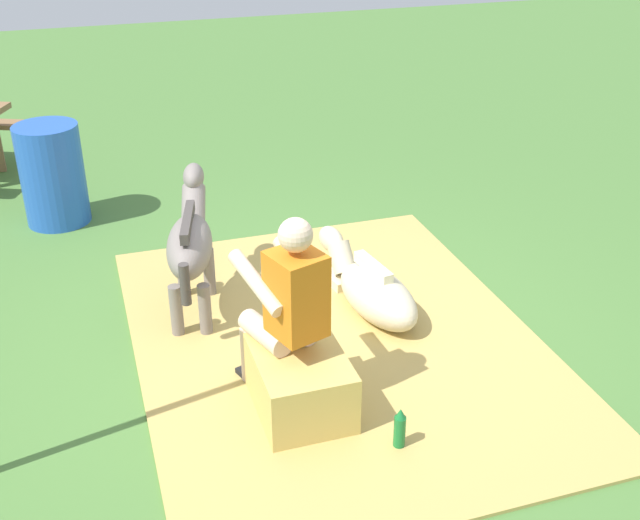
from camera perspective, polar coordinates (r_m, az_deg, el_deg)
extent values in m
plane|color=#4C7A38|center=(5.63, -1.19, -5.53)|extent=(24.00, 24.00, 0.00)
cube|color=tan|center=(5.56, 1.18, -5.89)|extent=(3.60, 2.75, 0.02)
cube|color=tan|center=(4.82, -1.46, -9.01)|extent=(0.70, 0.53, 0.41)
cylinder|color=beige|center=(4.80, -4.03, -5.30)|extent=(0.42, 0.26, 0.14)
cylinder|color=beige|center=(5.09, -5.17, -6.90)|extent=(0.11, 0.11, 0.41)
cube|color=black|center=(5.19, -5.09, -8.48)|extent=(0.24, 0.17, 0.06)
cylinder|color=beige|center=(4.89, -2.06, -4.55)|extent=(0.42, 0.26, 0.14)
cylinder|color=beige|center=(5.18, -3.28, -6.17)|extent=(0.11, 0.11, 0.41)
cube|color=black|center=(5.28, -3.23, -7.74)|extent=(0.24, 0.17, 0.06)
cube|color=orange|center=(4.53, -1.73, -2.50)|extent=(0.37, 0.36, 0.52)
cylinder|color=beige|center=(4.56, -4.69, -1.64)|extent=(0.50, 0.25, 0.26)
cylinder|color=beige|center=(4.71, -1.40, -0.51)|extent=(0.50, 0.25, 0.26)
sphere|color=beige|center=(4.35, -1.80, 1.83)|extent=(0.20, 0.20, 0.20)
ellipsoid|color=slate|center=(5.67, -9.47, 1.02)|extent=(0.89, 0.51, 0.34)
cylinder|color=slate|center=(6.10, -9.94, -0.98)|extent=(0.09, 0.09, 0.41)
cylinder|color=slate|center=(6.08, -8.07, -0.92)|extent=(0.09, 0.09, 0.41)
cylinder|color=slate|center=(5.61, -10.40, -3.71)|extent=(0.09, 0.09, 0.41)
cylinder|color=slate|center=(5.59, -8.37, -3.65)|extent=(0.09, 0.09, 0.41)
cylinder|color=slate|center=(6.08, -9.19, 3.97)|extent=(0.40, 0.26, 0.33)
ellipsoid|color=slate|center=(6.18, -9.19, 5.99)|extent=(0.35, 0.23, 0.20)
cube|color=#433D3A|center=(5.59, -9.62, 2.76)|extent=(0.60, 0.20, 0.08)
cylinder|color=#433D3A|center=(5.28, -9.80, -1.75)|extent=(0.07, 0.07, 0.30)
ellipsoid|color=beige|center=(5.77, 4.23, -2.63)|extent=(0.93, 0.53, 0.36)
cube|color=beige|center=(6.24, 1.66, -1.44)|extent=(0.31, 0.28, 0.10)
cylinder|color=beige|center=(6.16, 1.59, 0.19)|extent=(0.31, 0.22, 0.30)
ellipsoid|color=beige|center=(6.27, 0.82, 1.51)|extent=(0.32, 0.21, 0.20)
cube|color=#F2EDC5|center=(5.73, 3.89, -0.54)|extent=(0.45, 0.15, 0.08)
cylinder|color=#197233|center=(4.63, 5.80, -12.42)|extent=(0.07, 0.07, 0.22)
cone|color=#197233|center=(4.54, 5.89, -11.04)|extent=(0.06, 0.06, 0.06)
cylinder|color=blue|center=(7.57, -18.90, 5.90)|extent=(0.57, 0.57, 0.93)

